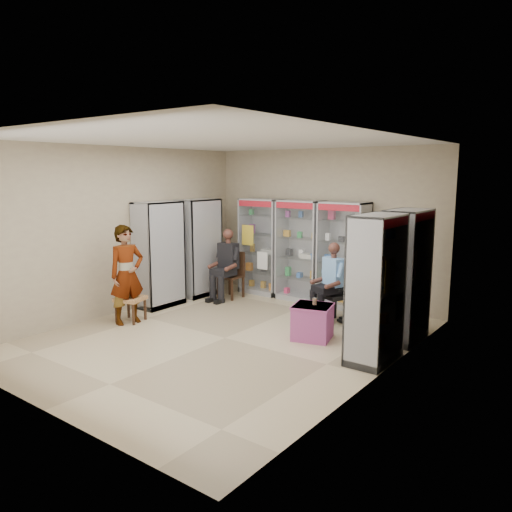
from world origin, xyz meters
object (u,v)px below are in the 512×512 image
Objects in this scene: cabinet_back_right at (343,255)px; cabinet_back_mid at (300,251)px; cabinet_right_far at (406,276)px; office_chair at (335,292)px; cabinet_left_far at (199,248)px; pink_trunk at (312,322)px; woven_stool_a at (377,327)px; woven_stool_b at (131,309)px; wooden_chair at (231,275)px; standing_man at (127,275)px; seated_shopkeeper at (334,285)px; cabinet_back_left at (262,246)px; cabinet_right_near at (376,289)px; cabinet_left_near at (159,255)px.

cabinet_back_mid is at bearing 180.00° from cabinet_back_right.
cabinet_right_far reaches higher than office_chair.
cabinet_left_far is at bearing -153.68° from cabinet_back_mid.
cabinet_back_mid reaches higher than pink_trunk.
woven_stool_a is (-0.33, -0.24, -0.80)m from cabinet_right_far.
office_chair is at bearing -35.17° from cabinet_back_mid.
pink_trunk is at bearing 73.13° from cabinet_left_far.
cabinet_back_mid and cabinet_right_far have the same top height.
cabinet_left_far reaches higher than woven_stool_b.
pink_trunk is at bearing -57.61° from office_chair.
wooden_chair is 2.43m from standing_man.
wooden_chair is 0.73× the size of seated_shopkeeper.
cabinet_back_mid is 1.00× the size of cabinet_back_right.
pink_trunk is (3.33, -1.01, -0.73)m from cabinet_left_far.
cabinet_left_far is 2.27m from woven_stool_b.
cabinet_back_left is 2.13× the size of wooden_chair.
cabinet_back_right reaches higher than woven_stool_b.
cabinet_back_left is 1.00× the size of cabinet_right_near.
cabinet_back_mid is 2.75m from woven_stool_a.
cabinet_right_near is at bearing -40.84° from cabinet_back_mid.
seated_shopkeeper is (3.16, -0.02, -0.35)m from cabinet_left_far.
cabinet_back_right and cabinet_left_near have the same top height.
standing_man is at bearing -63.65° from woven_stool_b.
cabinet_back_left and cabinet_right_far have the same top height.
cabinet_back_right and cabinet_left_far have the same top height.
pink_trunk is at bearing -53.26° from cabinet_back_mid.
cabinet_left_far is at bearing -161.81° from cabinet_back_right.
cabinet_left_far is at bearing 99.68° from woven_stool_b.
cabinet_back_right is (1.90, 0.00, 0.00)m from cabinet_back_left.
cabinet_right_near is 1.93m from office_chair.
standing_man is (-2.76, -2.22, 0.33)m from office_chair.
woven_stool_b is 0.26× the size of standing_man.
office_chair is at bearing -3.93° from wooden_chair.
cabinet_right_far is at bearing -6.04° from wooden_chair.
cabinet_back_mid is at bearing 137.20° from cabinet_left_near.
pink_trunk is 3.21m from standing_man.
pink_trunk is (3.33, 0.09, -0.73)m from cabinet_left_near.
cabinet_left_near is (0.00, -1.10, 0.00)m from cabinet_left_far.
standing_man is at bearing 10.38° from cabinet_left_far.
cabinet_left_near is 3.39m from office_chair.
standing_man is at bearing -127.94° from cabinet_back_right.
standing_man reaches higher than office_chair.
cabinet_right_far is at bearing 36.12° from woven_stool_a.
seated_shopkeeper is (0.00, -0.05, 0.14)m from office_chair.
woven_stool_a is 4.12m from woven_stool_b.
office_chair is 1.08m from pink_trunk.
seated_shopkeeper reaches higher than pink_trunk.
woven_stool_b is at bearing 101.05° from cabinet_right_near.
cabinet_right_near is 1.38m from pink_trunk.
cabinet_back_left is at bearing 141.03° from pink_trunk.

